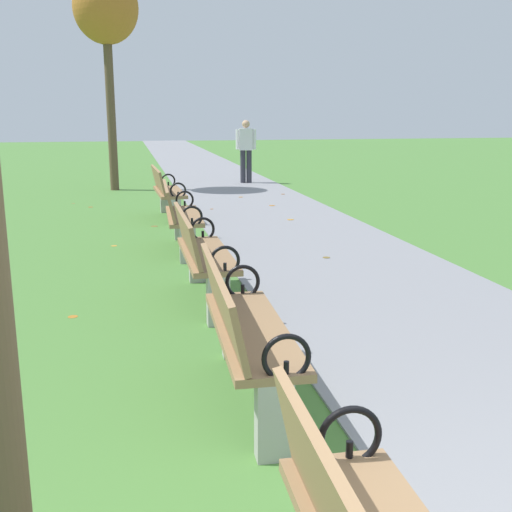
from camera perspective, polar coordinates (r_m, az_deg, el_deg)
The scene contains 8 objects.
paved_walkway at distance 19.55m, azimuth -4.32°, elevation 7.65°, with size 2.73×44.00×0.02m, color gray.
park_bench_2 at distance 4.03m, azimuth -1.17°, elevation -6.74°, with size 0.52×1.61×0.90m.
park_bench_3 at distance 6.15m, azimuth -5.03°, elevation 0.19°, with size 0.48×1.60×0.90m.
park_bench_4 at distance 8.49m, azimuth -7.00°, elevation 3.72°, with size 0.53×1.62×0.90m.
park_bench_5 at distance 11.08m, azimuth -8.20°, elevation 5.87°, with size 0.53×1.62×0.90m.
tree_2 at distance 15.60m, azimuth -13.60°, elevation 20.93°, with size 1.48×1.48×4.98m.
pedestrian_walking at distance 16.48m, azimuth -0.93°, elevation 9.88°, with size 0.53×0.27×1.62m.
scattered_leaves at distance 10.08m, azimuth -3.49°, elevation 2.55°, with size 4.68×13.28×0.02m.
Camera 1 is at (-1.20, -1.30, 1.85)m, focal length 43.64 mm.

